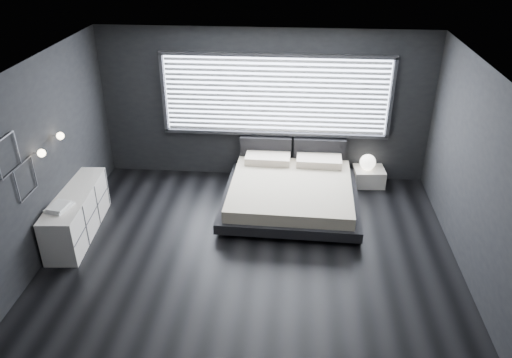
{
  "coord_description": "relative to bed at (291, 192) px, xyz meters",
  "views": [
    {
      "loc": [
        0.56,
        -5.86,
        4.5
      ],
      "look_at": [
        0.0,
        0.85,
        0.9
      ],
      "focal_mm": 35.0,
      "sensor_mm": 36.0,
      "label": 1
    }
  ],
  "objects": [
    {
      "name": "headboard",
      "position": [
        -0.0,
        1.05,
        0.3
      ],
      "size": [
        1.96,
        0.16,
        0.52
      ],
      "color": "black",
      "rests_on": "ground"
    },
    {
      "name": "book_stack",
      "position": [
        -3.33,
        -1.55,
        0.48
      ],
      "size": [
        0.35,
        0.42,
        0.07
      ],
      "color": "white",
      "rests_on": "dresser"
    },
    {
      "name": "sconce_near",
      "position": [
        -3.42,
        -1.54,
        1.33
      ],
      "size": [
        0.18,
        0.11,
        0.11
      ],
      "color": "silver",
      "rests_on": "ground"
    },
    {
      "name": "nightstand",
      "position": [
        1.43,
        0.91,
        -0.11
      ],
      "size": [
        0.58,
        0.5,
        0.32
      ],
      "primitive_type": "cube",
      "rotation": [
        0.0,
        0.0,
        0.07
      ],
      "color": "white",
      "rests_on": "ground"
    },
    {
      "name": "wall_art_lower",
      "position": [
        -3.51,
        -1.89,
        1.11
      ],
      "size": [
        0.01,
        0.48,
        0.48
      ],
      "color": "#47474C",
      "rests_on": "ground"
    },
    {
      "name": "orb_lamp",
      "position": [
        1.38,
        0.89,
        0.19
      ],
      "size": [
        0.29,
        0.29,
        0.29
      ],
      "primitive_type": "sphere",
      "color": "white",
      "rests_on": "nightstand"
    },
    {
      "name": "wall_art_upper",
      "position": [
        -3.51,
        -2.14,
        1.58
      ],
      "size": [
        0.01,
        0.48,
        0.48
      ],
      "color": "#47474C",
      "rests_on": "ground"
    },
    {
      "name": "room",
      "position": [
        -0.54,
        -1.59,
        1.13
      ],
      "size": [
        6.04,
        6.0,
        2.8
      ],
      "color": "black",
      "rests_on": "ground"
    },
    {
      "name": "bed",
      "position": [
        0.0,
        0.0,
        0.0
      ],
      "size": [
        2.34,
        2.24,
        0.59
      ],
      "color": "black",
      "rests_on": "ground"
    },
    {
      "name": "sconce_far",
      "position": [
        -3.42,
        -0.94,
        1.33
      ],
      "size": [
        0.18,
        0.11,
        0.11
      ],
      "color": "silver",
      "rests_on": "ground"
    },
    {
      "name": "dresser",
      "position": [
        -3.32,
        -1.1,
        0.08
      ],
      "size": [
        0.64,
        1.82,
        0.72
      ],
      "color": "white",
      "rests_on": "ground"
    },
    {
      "name": "window",
      "position": [
        -0.34,
        1.1,
        1.34
      ],
      "size": [
        4.14,
        0.09,
        1.52
      ],
      "color": "white",
      "rests_on": "ground"
    }
  ]
}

